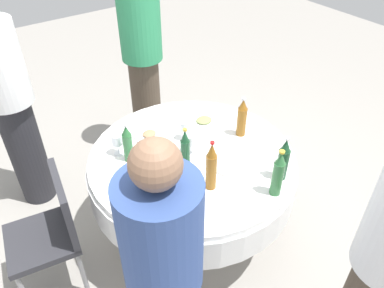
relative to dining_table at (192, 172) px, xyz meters
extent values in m
plane|color=gray|center=(0.00, 0.00, -0.59)|extent=(10.00, 10.00, 0.00)
cylinder|color=white|center=(0.00, 0.00, 0.13)|extent=(1.33, 1.33, 0.04)
cylinder|color=white|center=(0.00, 0.00, 0.00)|extent=(1.36, 1.36, 0.22)
cylinder|color=slate|center=(0.00, 0.00, -0.35)|extent=(0.14, 0.14, 0.48)
cylinder|color=slate|center=(0.00, 0.00, -0.58)|extent=(0.56, 0.56, 0.03)
cylinder|color=#8C5619|center=(0.41, -0.01, 0.25)|extent=(0.06, 0.06, 0.21)
cone|color=#8C5619|center=(0.41, -0.01, 0.39)|extent=(0.06, 0.06, 0.07)
cylinder|color=silver|center=(0.41, -0.01, 0.43)|extent=(0.03, 0.03, 0.01)
cylinder|color=#2D6B38|center=(-0.35, 0.20, 0.25)|extent=(0.06, 0.06, 0.20)
cone|color=#2D6B38|center=(-0.35, 0.20, 0.38)|extent=(0.05, 0.05, 0.06)
cylinder|color=silver|center=(-0.35, 0.20, 0.41)|extent=(0.03, 0.03, 0.01)
cylinder|color=#2D6B38|center=(0.19, -0.55, 0.26)|extent=(0.06, 0.06, 0.22)
cone|color=#2D6B38|center=(0.19, -0.55, 0.41)|extent=(0.06, 0.06, 0.07)
cylinder|color=gold|center=(0.19, -0.55, 0.45)|extent=(0.03, 0.03, 0.01)
cylinder|color=#194728|center=(-0.10, -0.07, 0.25)|extent=(0.06, 0.06, 0.20)
cone|color=#194728|center=(-0.10, -0.07, 0.39)|extent=(0.05, 0.05, 0.08)
cylinder|color=gold|center=(-0.10, -0.07, 0.44)|extent=(0.02, 0.02, 0.01)
cylinder|color=#194728|center=(0.31, -0.48, 0.25)|extent=(0.07, 0.07, 0.20)
cone|color=#194728|center=(0.31, -0.48, 0.39)|extent=(0.06, 0.06, 0.08)
cylinder|color=silver|center=(0.31, -0.48, 0.44)|extent=(0.03, 0.03, 0.01)
cylinder|color=#8C5619|center=(-0.08, -0.30, 0.27)|extent=(0.06, 0.06, 0.23)
cone|color=#8C5619|center=(-0.08, -0.30, 0.43)|extent=(0.06, 0.06, 0.09)
cylinder|color=red|center=(-0.08, -0.30, 0.47)|extent=(0.02, 0.02, 0.01)
cylinder|color=white|center=(0.06, 0.17, 0.15)|extent=(0.06, 0.06, 0.00)
cylinder|color=white|center=(0.06, 0.17, 0.18)|extent=(0.01, 0.01, 0.06)
cylinder|color=white|center=(0.06, 0.17, 0.25)|extent=(0.07, 0.07, 0.07)
cylinder|color=white|center=(-0.38, 0.29, 0.15)|extent=(0.06, 0.06, 0.00)
cylinder|color=white|center=(-0.38, 0.29, 0.19)|extent=(0.01, 0.01, 0.08)
cylinder|color=white|center=(-0.38, 0.29, 0.26)|extent=(0.07, 0.07, 0.07)
cylinder|color=gold|center=(-0.38, 0.29, 0.24)|extent=(0.06, 0.06, 0.03)
cylinder|color=white|center=(0.01, 0.02, 0.15)|extent=(0.06, 0.06, 0.00)
cylinder|color=white|center=(0.01, 0.02, 0.19)|extent=(0.01, 0.01, 0.07)
cylinder|color=white|center=(0.01, 0.02, 0.26)|extent=(0.08, 0.08, 0.07)
cylinder|color=maroon|center=(0.01, 0.02, 0.24)|extent=(0.06, 0.06, 0.03)
cylinder|color=white|center=(0.28, 0.24, 0.16)|extent=(0.25, 0.25, 0.02)
ellipsoid|color=#8C9E59|center=(0.28, 0.24, 0.17)|extent=(0.11, 0.10, 0.02)
cylinder|color=white|center=(-0.12, 0.33, 0.16)|extent=(0.21, 0.21, 0.02)
ellipsoid|color=tan|center=(-0.12, 0.33, 0.17)|extent=(0.09, 0.08, 0.02)
cylinder|color=white|center=(0.15, -0.22, 0.16)|extent=(0.25, 0.25, 0.02)
cube|color=silver|center=(-0.20, -0.45, 0.15)|extent=(0.13, 0.15, 0.00)
cube|color=silver|center=(0.43, -0.31, 0.15)|extent=(0.09, 0.17, 0.00)
cube|color=silver|center=(0.06, 0.50, 0.15)|extent=(0.15, 0.13, 0.00)
cube|color=white|center=(-0.32, -0.01, 0.16)|extent=(0.14, 0.14, 0.02)
cylinder|color=#4C3F33|center=(0.29, 1.11, -0.14)|extent=(0.26, 0.26, 0.91)
cylinder|color=#2D8C59|center=(0.29, 1.11, 0.61)|extent=(0.34, 0.34, 0.59)
cylinder|color=#26262B|center=(-0.81, 1.06, -0.14)|extent=(0.26, 0.26, 0.90)
cylinder|color=#334C8C|center=(-0.64, -0.69, 0.51)|extent=(0.34, 0.34, 0.56)
sphere|color=#8C664C|center=(-0.64, -0.69, 0.88)|extent=(0.19, 0.19, 0.19)
cube|color=#2D2D33|center=(-1.00, 0.17, -0.14)|extent=(0.46, 0.46, 0.04)
cube|color=#2D2D33|center=(-0.82, 0.14, 0.07)|extent=(0.11, 0.40, 0.42)
cylinder|color=gray|center=(-1.13, 0.36, -0.38)|extent=(0.03, 0.03, 0.43)
cylinder|color=gray|center=(-0.80, 0.31, -0.38)|extent=(0.03, 0.03, 0.43)
cylinder|color=gray|center=(-0.86, -0.03, -0.38)|extent=(0.03, 0.03, 0.43)
camera|label=1|loc=(-1.10, -1.54, 1.72)|focal=35.68mm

